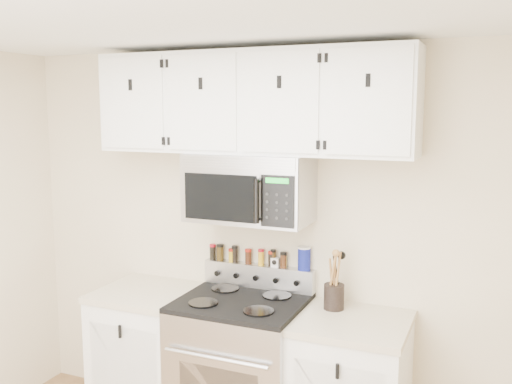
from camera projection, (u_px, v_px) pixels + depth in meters
back_wall at (261, 241)px, 3.74m from camera, size 3.50×0.01×2.50m
range at (241, 371)px, 3.56m from camera, size 0.76×0.65×1.10m
base_cabinet_left at (150, 355)px, 3.85m from camera, size 0.64×0.62×0.92m
microwave at (249, 188)px, 3.51m from camera, size 0.76×0.44×0.42m
upper_cabinets at (251, 103)px, 3.46m from camera, size 2.00×0.35×0.62m
utensil_crock at (334, 295)px, 3.41m from camera, size 0.12×0.12×0.35m
kitchen_timer at (275, 262)px, 3.68m from camera, size 0.05×0.04×0.06m
salt_canister at (304, 258)px, 3.60m from camera, size 0.08×0.08×0.15m
spice_jar_0 at (213, 252)px, 3.86m from camera, size 0.04×0.04×0.11m
spice_jar_1 at (220, 252)px, 3.83m from camera, size 0.05×0.05×0.11m
spice_jar_2 at (232, 255)px, 3.80m from camera, size 0.05×0.05×0.09m
spice_jar_3 at (235, 254)px, 3.79m from camera, size 0.04×0.04×0.11m
spice_jar_4 at (248, 256)px, 3.75m from camera, size 0.04×0.04×0.10m
spice_jar_5 at (261, 257)px, 3.72m from camera, size 0.04×0.04×0.11m
spice_jar_6 at (271, 259)px, 3.69m from camera, size 0.04×0.04×0.10m
spice_jar_7 at (273, 258)px, 3.69m from camera, size 0.04×0.04×0.11m
spice_jar_8 at (283, 260)px, 3.66m from camera, size 0.04×0.04×0.10m
spice_jar_9 at (284, 260)px, 3.66m from camera, size 0.04×0.04×0.10m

